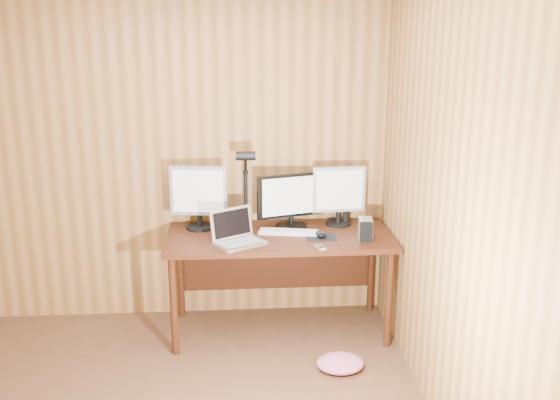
{
  "coord_description": "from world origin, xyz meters",
  "views": [
    {
      "loc": [
        0.63,
        -2.56,
        2.19
      ],
      "look_at": [
        0.93,
        1.58,
        1.02
      ],
      "focal_mm": 40.0,
      "sensor_mm": 36.0,
      "label": 1
    }
  ],
  "objects": [
    {
      "name": "monitor_left",
      "position": [
        0.36,
        1.81,
        1.0
      ],
      "size": [
        0.42,
        0.2,
        0.47
      ],
      "rotation": [
        0.0,
        0.0,
        -0.14
      ],
      "color": "black",
      "rests_on": "desk"
    },
    {
      "name": "keyboard",
      "position": [
        1.0,
        1.65,
        0.76
      ],
      "size": [
        0.44,
        0.21,
        0.02
      ],
      "rotation": [
        0.0,
        0.0,
        -0.2
      ],
      "color": "silver",
      "rests_on": "desk"
    },
    {
      "name": "room_shell",
      "position": [
        0.0,
        0.0,
        1.25
      ],
      "size": [
        4.0,
        4.0,
        4.0
      ],
      "color": "brown",
      "rests_on": "ground"
    },
    {
      "name": "mouse",
      "position": [
        1.22,
        1.55,
        0.77
      ],
      "size": [
        0.07,
        0.12,
        0.04
      ],
      "primitive_type": "ellipsoid",
      "rotation": [
        0.0,
        0.0,
        0.01
      ],
      "color": "black",
      "rests_on": "mousepad"
    },
    {
      "name": "fabric_pile",
      "position": [
        1.29,
        1.04,
        0.05
      ],
      "size": [
        0.38,
        0.34,
        0.1
      ],
      "primitive_type": null,
      "rotation": [
        0.0,
        0.0,
        0.31
      ],
      "color": "#D26596",
      "rests_on": "floor"
    },
    {
      "name": "phone",
      "position": [
        1.18,
        1.33,
        0.76
      ],
      "size": [
        0.07,
        0.1,
        0.01
      ],
      "rotation": [
        0.0,
        0.0,
        0.29
      ],
      "color": "silver",
      "rests_on": "desk"
    },
    {
      "name": "hard_drive",
      "position": [
        1.52,
        1.49,
        0.82
      ],
      "size": [
        0.11,
        0.15,
        0.15
      ],
      "rotation": [
        0.0,
        0.0,
        -0.12
      ],
      "color": "silver",
      "rests_on": "desk"
    },
    {
      "name": "monitor_center",
      "position": [
        1.03,
        1.78,
        0.96
      ],
      "size": [
        0.51,
        0.23,
        0.41
      ],
      "rotation": [
        0.0,
        0.0,
        0.28
      ],
      "color": "black",
      "rests_on": "desk"
    },
    {
      "name": "desk_lamp",
      "position": [
        0.7,
        1.84,
        1.13
      ],
      "size": [
        0.14,
        0.2,
        0.62
      ],
      "rotation": [
        0.0,
        0.0,
        -0.25
      ],
      "color": "black",
      "rests_on": "desk"
    },
    {
      "name": "desk",
      "position": [
        0.93,
        1.7,
        0.63
      ],
      "size": [
        1.6,
        0.7,
        0.75
      ],
      "color": "#3D1B0C",
      "rests_on": "floor"
    },
    {
      "name": "laptop",
      "position": [
        0.62,
        1.49,
        0.81
      ],
      "size": [
        0.4,
        0.37,
        0.23
      ],
      "rotation": [
        0.0,
        0.0,
        0.54
      ],
      "color": "silver",
      "rests_on": "desk"
    },
    {
      "name": "mousepad",
      "position": [
        1.22,
        1.55,
        0.75
      ],
      "size": [
        0.21,
        0.18,
        0.0
      ],
      "primitive_type": "cube",
      "rotation": [
        0.0,
        0.0,
        -0.03
      ],
      "color": "black",
      "rests_on": "desk"
    },
    {
      "name": "speaker",
      "position": [
        1.44,
        1.84,
        0.8
      ],
      "size": [
        0.04,
        0.04,
        0.11
      ],
      "primitive_type": "cylinder",
      "color": "black",
      "rests_on": "desk"
    },
    {
      "name": "monitor_right",
      "position": [
        1.38,
        1.83,
        0.99
      ],
      "size": [
        0.39,
        0.19,
        0.44
      ],
      "rotation": [
        0.0,
        0.0,
        0.07
      ],
      "color": "black",
      "rests_on": "desk"
    }
  ]
}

